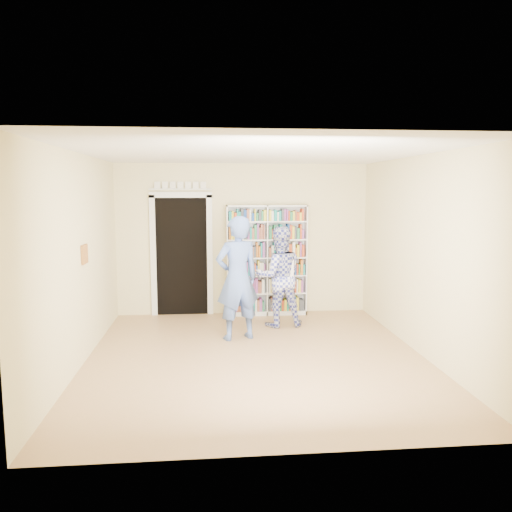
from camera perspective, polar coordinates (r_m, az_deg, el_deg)
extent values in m
plane|color=#A67F50|center=(6.83, 0.01, -11.51)|extent=(5.00, 5.00, 0.00)
plane|color=white|center=(6.48, 0.01, 11.71)|extent=(5.00, 5.00, 0.00)
plane|color=beige|center=(8.99, -1.49, 1.91)|extent=(4.50, 0.00, 4.50)
plane|color=beige|center=(6.69, -19.55, -0.45)|extent=(0.00, 5.00, 5.00)
plane|color=beige|center=(7.09, 18.43, 0.02)|extent=(0.00, 5.00, 5.00)
cube|color=white|center=(8.91, 1.23, -0.51)|extent=(1.43, 0.27, 1.97)
cube|color=white|center=(8.91, 1.23, -0.51)|extent=(0.02, 0.27, 1.97)
cube|color=black|center=(9.00, -8.48, -0.09)|extent=(0.90, 0.03, 2.10)
cube|color=silver|center=(9.03, -11.66, -0.14)|extent=(0.10, 0.06, 2.20)
cube|color=silver|center=(8.98, -5.30, -0.06)|extent=(0.10, 0.06, 2.20)
cube|color=silver|center=(8.91, -8.62, 6.93)|extent=(1.10, 0.06, 0.10)
cube|color=silver|center=(8.90, -8.64, 7.57)|extent=(1.10, 0.08, 0.02)
cube|color=brown|center=(6.87, -19.00, 0.20)|extent=(0.03, 0.25, 0.25)
imported|color=#4E68AD|center=(7.43, -2.15, -2.56)|extent=(0.79, 0.64, 1.86)
imported|color=#343B9F|center=(8.18, 2.62, -2.38)|extent=(0.85, 0.68, 1.65)
cube|color=white|center=(8.00, 3.65, -1.52)|extent=(0.20, 0.05, 0.29)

